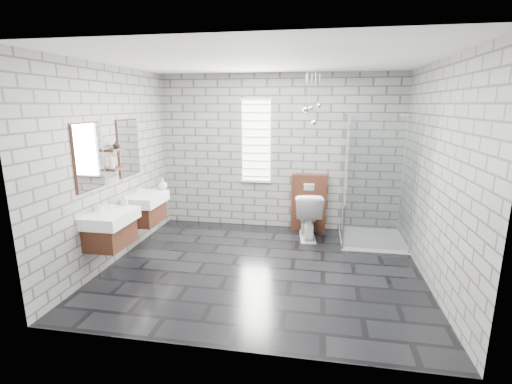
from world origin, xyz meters
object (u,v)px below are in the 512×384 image
(vanity_left, at_px, (108,219))
(cistern_panel, at_px, (309,202))
(shower_enclosure, at_px, (368,213))
(vanity_right, at_px, (143,200))
(toilet, at_px, (308,215))

(vanity_left, height_order, cistern_panel, vanity_left)
(cistern_panel, bearing_deg, shower_enclosure, -28.65)
(vanity_right, bearing_deg, cistern_panel, 27.36)
(vanity_left, xyz_separation_m, toilet, (2.46, 1.84, -0.36))
(cistern_panel, distance_m, toilet, 0.42)
(cistern_panel, distance_m, shower_enclosure, 1.08)
(cistern_panel, height_order, shower_enclosure, shower_enclosure)
(vanity_left, relative_size, vanity_right, 1.00)
(vanity_right, height_order, toilet, vanity_right)
(vanity_right, height_order, cistern_panel, vanity_right)
(cistern_panel, relative_size, toilet, 1.27)
(shower_enclosure, bearing_deg, vanity_right, -167.48)
(vanity_left, relative_size, cistern_panel, 1.57)
(vanity_left, height_order, shower_enclosure, shower_enclosure)
(cistern_panel, bearing_deg, vanity_left, -137.60)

